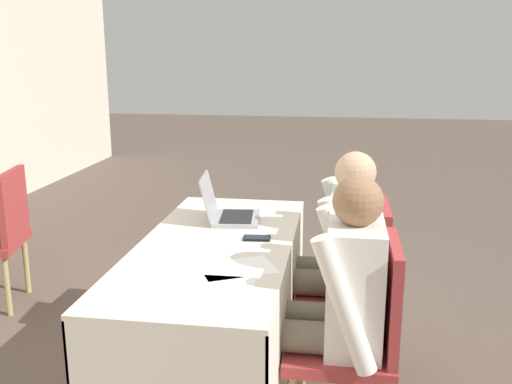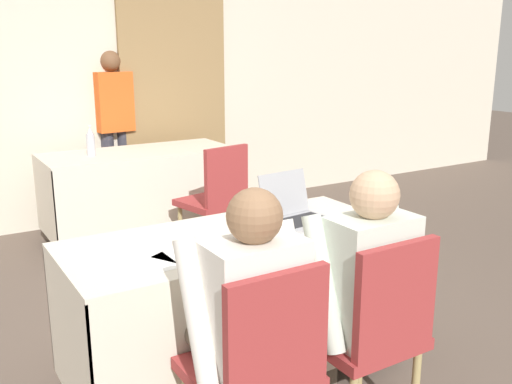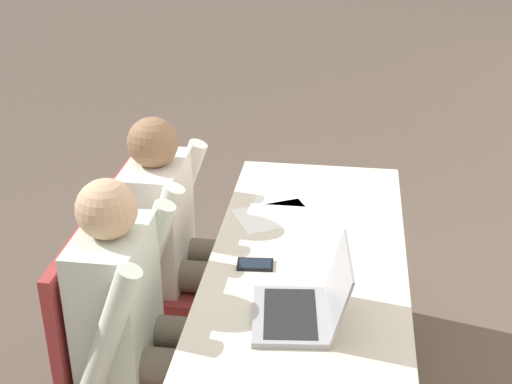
{
  "view_description": "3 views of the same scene",
  "coord_description": "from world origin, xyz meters",
  "views": [
    {
      "loc": [
        -2.44,
        -0.56,
        1.62
      ],
      "look_at": [
        0.0,
        -0.19,
        1.01
      ],
      "focal_mm": 40.0,
      "sensor_mm": 36.0,
      "label": 1
    },
    {
      "loc": [
        -1.26,
        -2.24,
        1.62
      ],
      "look_at": [
        0.0,
        -0.19,
        1.01
      ],
      "focal_mm": 40.0,
      "sensor_mm": 36.0,
      "label": 2
    },
    {
      "loc": [
        2.19,
        0.11,
        2.12
      ],
      "look_at": [
        0.0,
        -0.19,
        1.01
      ],
      "focal_mm": 50.0,
      "sensor_mm": 36.0,
      "label": 3
    }
  ],
  "objects": [
    {
      "name": "conference_table_near",
      "position": [
        0.0,
        0.0,
        0.56
      ],
      "size": [
        1.61,
        0.7,
        0.76
      ],
      "color": "beige",
      "rests_on": "ground_plane"
    },
    {
      "name": "laptop",
      "position": [
        0.37,
        0.01,
        0.8
      ],
      "size": [
        0.33,
        0.32,
        0.24
      ],
      "rotation": [
        0.0,
        0.0,
        0.11
      ],
      "color": "#99999E",
      "rests_on": "conference_table_near"
    },
    {
      "name": "cell_phone",
      "position": [
        0.08,
        -0.18,
        0.76
      ],
      "size": [
        0.09,
        0.13,
        0.01
      ],
      "rotation": [
        0.0,
        0.0,
        0.08
      ],
      "color": "black",
      "rests_on": "conference_table_near"
    },
    {
      "name": "paper_beside_laptop",
      "position": [
        -0.49,
        -0.1,
        0.76
      ],
      "size": [
        0.21,
        0.3,
        0.0
      ],
      "rotation": [
        0.0,
        0.0,
        0.01
      ],
      "color": "white",
      "rests_on": "conference_table_near"
    },
    {
      "name": "paper_centre_table",
      "position": [
        -0.29,
        -0.16,
        0.76
      ],
      "size": [
        0.32,
        0.36,
        0.0
      ],
      "rotation": [
        0.0,
        0.0,
        0.49
      ],
      "color": "white",
      "rests_on": "conference_table_near"
    },
    {
      "name": "chair_near_left",
      "position": [
        -0.28,
        -0.66,
        0.49
      ],
      "size": [
        0.44,
        0.44,
        0.89
      ],
      "rotation": [
        0.0,
        0.0,
        3.14
      ],
      "color": "tan",
      "rests_on": "ground_plane"
    },
    {
      "name": "chair_near_right",
      "position": [
        0.28,
        -0.66,
        0.49
      ],
      "size": [
        0.44,
        0.44,
        0.89
      ],
      "rotation": [
        0.0,
        0.0,
        3.14
      ],
      "color": "tan",
      "rests_on": "ground_plane"
    },
    {
      "name": "person_checkered_shirt",
      "position": [
        -0.28,
        -0.56,
        0.65
      ],
      "size": [
        0.5,
        0.52,
        1.15
      ],
      "rotation": [
        0.0,
        0.0,
        3.14
      ],
      "color": "#665B4C",
      "rests_on": "ground_plane"
    },
    {
      "name": "person_white_shirt",
      "position": [
        0.28,
        -0.56,
        0.65
      ],
      "size": [
        0.5,
        0.52,
        1.15
      ],
      "rotation": [
        0.0,
        0.0,
        3.14
      ],
      "color": "#665B4C",
      "rests_on": "ground_plane"
    }
  ]
}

